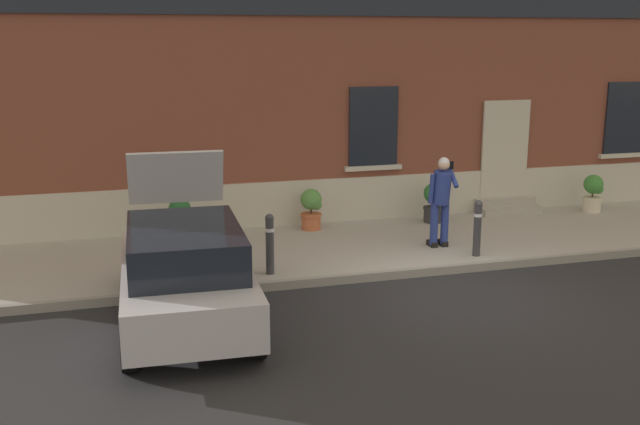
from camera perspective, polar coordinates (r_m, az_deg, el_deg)
name	(u,v)px	position (r m, az deg, el deg)	size (l,w,h in m)	color
ground_plane	(454,293)	(12.29, 10.33, -6.11)	(80.00, 80.00, 0.00)	#232326
sidewalk	(391,243)	(14.71, 5.54, -2.40)	(24.00, 3.60, 0.15)	#99968E
curb_edge	(430,271)	(13.07, 8.52, -4.51)	(24.00, 0.12, 0.15)	gray
building_facade	(354,53)	(16.51, 2.62, 12.20)	(24.00, 1.52, 7.50)	brown
entrance_stoop	(506,206)	(17.47, 14.22, 0.47)	(1.46, 0.64, 0.32)	#9E998E
hatchback_car_silver	(185,272)	(10.71, -10.39, -4.53)	(1.92, 4.13, 2.34)	#B7B7BF
bollard_near_person	(477,226)	(13.72, 12.09, -1.03)	(0.15, 0.15, 1.04)	#333338
bollard_far_left	(270,242)	(12.42, -3.91, -2.27)	(0.15, 0.15, 1.04)	#333338
person_on_phone	(441,196)	(14.07, 9.36, 1.27)	(0.51, 0.49, 1.75)	navy
planter_olive	(181,219)	(14.69, -10.74, -0.46)	(0.44, 0.44, 0.86)	#606B38
planter_terracotta	(312,208)	(15.32, -0.66, 0.35)	(0.44, 0.44, 0.86)	#B25B38
planter_charcoal	(434,202)	(16.12, 8.81, 0.84)	(0.44, 0.44, 0.86)	#2D2D30
planter_cream	(593,192)	(18.04, 20.38, 1.48)	(0.44, 0.44, 0.86)	beige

